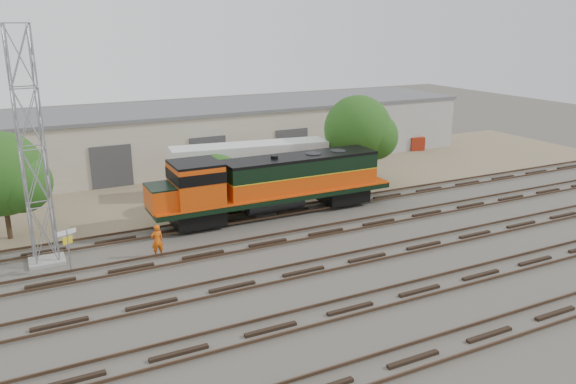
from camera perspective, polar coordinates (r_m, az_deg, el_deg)
name	(u,v)px	position (r m, az deg, el deg)	size (l,w,h in m)	color
ground	(279,253)	(32.22, -0.95, -6.19)	(140.00, 140.00, 0.00)	#47423A
dirt_strip	(197,187)	(45.45, -9.20, 0.50)	(80.00, 16.00, 0.02)	#726047
tracks	(304,271)	(29.74, 1.59, -8.06)	(80.00, 20.40, 0.28)	black
warehouse	(169,137)	(52.31, -11.98, 5.47)	(58.40, 10.40, 5.30)	beige
locomotive	(271,183)	(37.50, -1.79, 0.93)	(16.91, 2.97, 4.07)	black
signal_tower	(32,153)	(32.01, -24.53, 3.67)	(1.86, 1.86, 12.59)	gray
sign_post	(68,243)	(31.21, -21.46, -4.80)	(0.95, 0.39, 2.45)	gray
worker	(157,241)	(32.21, -13.15, -4.84)	(0.69, 0.45, 1.89)	#DE540C
semi_trailer	(254,161)	(43.50, -3.48, 3.15)	(12.36, 3.98, 3.74)	silver
dumpster_blue	(336,153)	(53.50, 4.87, 3.93)	(1.60, 1.50, 1.50)	navy
dumpster_red	(415,143)	(59.63, 12.80, 4.86)	(1.50, 1.40, 1.40)	maroon
tree_west	(6,176)	(36.91, -26.73, 1.43)	(5.29, 5.04, 6.60)	#382619
tree_mid	(220,187)	(38.92, -6.93, 0.54)	(4.49, 4.28, 4.28)	#382619
tree_east	(362,131)	(44.97, 7.53, 6.16)	(5.62, 5.35, 7.22)	#382619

